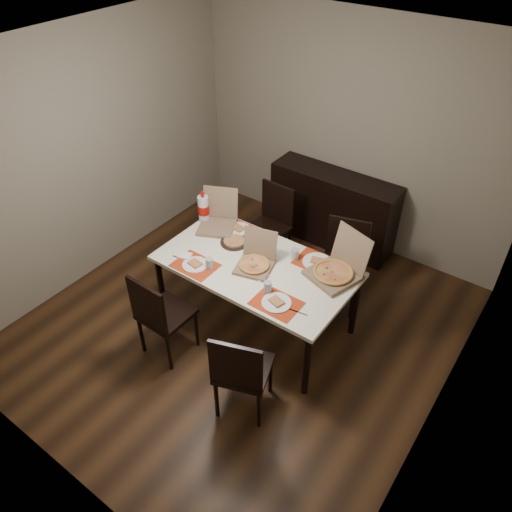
% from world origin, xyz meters
% --- Properties ---
extents(ground, '(3.80, 4.00, 0.02)m').
position_xyz_m(ground, '(0.00, 0.00, -0.01)').
color(ground, '#3C2412').
rests_on(ground, ground).
extents(room_walls, '(3.84, 4.02, 2.62)m').
position_xyz_m(room_walls, '(0.00, 0.43, 1.73)').
color(room_walls, gray).
rests_on(room_walls, ground).
extents(sideboard, '(1.50, 0.40, 0.90)m').
position_xyz_m(sideboard, '(0.00, 1.78, 0.45)').
color(sideboard, black).
rests_on(sideboard, ground).
extents(dining_table, '(1.80, 1.00, 0.75)m').
position_xyz_m(dining_table, '(0.09, 0.12, 0.68)').
color(dining_table, white).
rests_on(dining_table, ground).
extents(chair_near_left, '(0.43, 0.43, 0.93)m').
position_xyz_m(chair_near_left, '(-0.37, -0.70, 0.51)').
color(chair_near_left, black).
rests_on(chair_near_left, ground).
extents(chair_near_right, '(0.54, 0.54, 0.93)m').
position_xyz_m(chair_near_right, '(0.59, -0.78, 0.51)').
color(chair_near_right, black).
rests_on(chair_near_right, ground).
extents(chair_far_left, '(0.44, 0.44, 0.93)m').
position_xyz_m(chair_far_left, '(-0.38, 1.06, 0.51)').
color(chair_far_left, black).
rests_on(chair_far_left, ground).
extents(chair_far_right, '(0.52, 0.52, 0.93)m').
position_xyz_m(chair_far_right, '(0.58, 0.93, 0.51)').
color(chair_far_right, black).
rests_on(chair_far_right, ground).
extents(setting_near_left, '(0.47, 0.30, 0.11)m').
position_xyz_m(setting_near_left, '(-0.34, -0.20, 0.77)').
color(setting_near_left, '#BC2D0C').
rests_on(setting_near_left, dining_table).
extents(setting_near_right, '(0.49, 0.30, 0.11)m').
position_xyz_m(setting_near_right, '(0.49, -0.18, 0.77)').
color(setting_near_right, '#BC2D0C').
rests_on(setting_near_right, dining_table).
extents(setting_far_left, '(0.49, 0.30, 0.11)m').
position_xyz_m(setting_far_left, '(-0.34, 0.45, 0.77)').
color(setting_far_left, '#BC2D0C').
rests_on(setting_far_left, dining_table).
extents(setting_far_right, '(0.47, 0.30, 0.11)m').
position_xyz_m(setting_far_right, '(0.48, 0.45, 0.77)').
color(setting_far_right, '#BC2D0C').
rests_on(setting_far_right, dining_table).
extents(napkin_loose, '(0.13, 0.14, 0.02)m').
position_xyz_m(napkin_loose, '(0.22, 0.01, 0.76)').
color(napkin_loose, white).
rests_on(napkin_loose, dining_table).
extents(pizza_box_center, '(0.40, 0.42, 0.32)m').
position_xyz_m(pizza_box_center, '(0.10, 0.10, 0.80)').
color(pizza_box_center, brown).
rests_on(pizza_box_center, dining_table).
extents(pizza_box_right, '(0.52, 0.55, 0.40)m').
position_xyz_m(pizza_box_right, '(0.76, 0.41, 0.81)').
color(pizza_box_right, brown).
rests_on(pizza_box_right, dining_table).
extents(pizza_box_left, '(0.49, 0.51, 0.36)m').
position_xyz_m(pizza_box_left, '(-0.59, 0.40, 0.81)').
color(pizza_box_left, brown).
rests_on(pizza_box_left, dining_table).
extents(faina_plate, '(0.28, 0.28, 0.03)m').
position_xyz_m(faina_plate, '(-0.28, 0.27, 0.76)').
color(faina_plate, black).
rests_on(faina_plate, dining_table).
extents(dip_bowl, '(0.14, 0.14, 0.03)m').
position_xyz_m(dip_bowl, '(0.11, 0.29, 0.77)').
color(dip_bowl, white).
rests_on(dip_bowl, dining_table).
extents(soda_bottle, '(0.11, 0.11, 0.34)m').
position_xyz_m(soda_bottle, '(-0.76, 0.39, 0.89)').
color(soda_bottle, silver).
rests_on(soda_bottle, dining_table).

